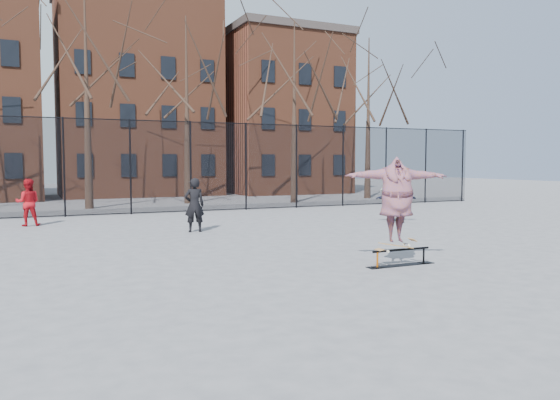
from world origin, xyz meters
name	(u,v)px	position (x,y,z in m)	size (l,w,h in m)	color
ground	(301,264)	(0.00, 0.00, 0.00)	(100.00, 100.00, 0.00)	slate
skate_rail	(401,259)	(1.87, -1.06, 0.14)	(1.64, 0.25, 0.36)	black
skateboard	(396,247)	(1.73, -1.06, 0.41)	(0.85, 0.20, 0.10)	#A47241
skater	(397,202)	(1.73, -1.06, 1.36)	(2.21, 0.60, 1.80)	#503B95
bystander_black	(194,205)	(-0.59, 6.23, 0.85)	(0.62, 0.41, 1.71)	black
bystander_red	(28,202)	(-5.35, 10.20, 0.82)	(0.79, 0.62, 1.63)	#A80E16
bystander_white	(392,191)	(9.59, 9.70, 0.91)	(1.06, 0.44, 1.82)	beige
bystander_navy	(397,200)	(6.89, 5.77, 0.81)	(1.51, 0.48, 1.63)	#181B30
fence	(163,166)	(-0.01, 13.00, 2.05)	(34.03, 0.07, 4.00)	black
tree_row	(138,57)	(-0.25, 17.15, 7.36)	(33.66, 7.46, 10.67)	black
rowhouses	(128,102)	(0.72, 26.00, 6.06)	(29.00, 7.00, 13.00)	brown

